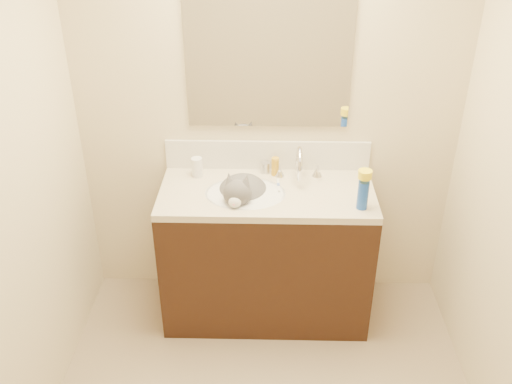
# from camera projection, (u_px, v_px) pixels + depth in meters

# --- Properties ---
(room_shell) EXTENTS (2.24, 2.54, 2.52)m
(room_shell) POSITION_uv_depth(u_px,v_px,m) (267.00, 175.00, 2.01)
(room_shell) COLOR beige
(room_shell) RESTS_ON ground
(vanity_cabinet) EXTENTS (1.20, 0.55, 0.82)m
(vanity_cabinet) POSITION_uv_depth(u_px,v_px,m) (266.00, 256.00, 3.40)
(vanity_cabinet) COLOR black
(vanity_cabinet) RESTS_ON ground
(counter_slab) EXTENTS (1.20, 0.55, 0.04)m
(counter_slab) POSITION_uv_depth(u_px,v_px,m) (267.00, 194.00, 3.18)
(counter_slab) COLOR beige
(counter_slab) RESTS_ON vanity_cabinet
(basin) EXTENTS (0.45, 0.36, 0.14)m
(basin) POSITION_uv_depth(u_px,v_px,m) (245.00, 204.00, 3.18)
(basin) COLOR white
(basin) RESTS_ON vanity_cabinet
(faucet) EXTENTS (0.28, 0.20, 0.21)m
(faucet) POSITION_uv_depth(u_px,v_px,m) (299.00, 166.00, 3.24)
(faucet) COLOR silver
(faucet) RESTS_ON counter_slab
(cat) EXTENTS (0.34, 0.43, 0.32)m
(cat) POSITION_uv_depth(u_px,v_px,m) (242.00, 195.00, 3.19)
(cat) COLOR #4E4C4E
(cat) RESTS_ON basin
(backsplash) EXTENTS (1.20, 0.02, 0.18)m
(backsplash) POSITION_uv_depth(u_px,v_px,m) (267.00, 155.00, 3.35)
(backsplash) COLOR silver
(backsplash) RESTS_ON counter_slab
(mirror) EXTENTS (0.90, 0.02, 0.80)m
(mirror) POSITION_uv_depth(u_px,v_px,m) (269.00, 57.00, 3.06)
(mirror) COLOR white
(mirror) RESTS_ON room_shell
(pill_bottle) EXTENTS (0.07, 0.07, 0.11)m
(pill_bottle) POSITION_uv_depth(u_px,v_px,m) (197.00, 167.00, 3.29)
(pill_bottle) COLOR white
(pill_bottle) RESTS_ON counter_slab
(pill_label) EXTENTS (0.06, 0.06, 0.04)m
(pill_label) POSITION_uv_depth(u_px,v_px,m) (197.00, 169.00, 3.30)
(pill_label) COLOR #FF552A
(pill_label) RESTS_ON pill_bottle
(silver_jar) EXTENTS (0.07, 0.07, 0.06)m
(silver_jar) POSITION_uv_depth(u_px,v_px,m) (265.00, 167.00, 3.34)
(silver_jar) COLOR #B7B7BC
(silver_jar) RESTS_ON counter_slab
(amber_bottle) EXTENTS (0.06, 0.06, 0.11)m
(amber_bottle) POSITION_uv_depth(u_px,v_px,m) (275.00, 166.00, 3.31)
(amber_bottle) COLOR #C59217
(amber_bottle) RESTS_ON counter_slab
(toothbrush) EXTENTS (0.02, 0.14, 0.01)m
(toothbrush) POSITION_uv_depth(u_px,v_px,m) (278.00, 185.00, 3.21)
(toothbrush) COLOR white
(toothbrush) RESTS_ON counter_slab
(toothbrush_head) EXTENTS (0.02, 0.03, 0.01)m
(toothbrush_head) POSITION_uv_depth(u_px,v_px,m) (278.00, 185.00, 3.21)
(toothbrush_head) COLOR #617ECF
(toothbrush_head) RESTS_ON counter_slab
(spray_can) EXTENTS (0.06, 0.06, 0.16)m
(spray_can) POSITION_uv_depth(u_px,v_px,m) (363.00, 195.00, 2.98)
(spray_can) COLOR #1947B4
(spray_can) RESTS_ON counter_slab
(spray_cap) EXTENTS (0.08, 0.08, 0.04)m
(spray_cap) POSITION_uv_depth(u_px,v_px,m) (365.00, 174.00, 2.91)
(spray_cap) COLOR yellow
(spray_cap) RESTS_ON spray_can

